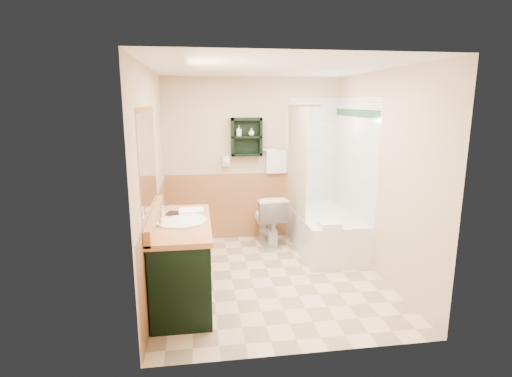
# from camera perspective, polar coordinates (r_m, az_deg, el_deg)

# --- Properties ---
(floor) EXTENTS (3.00, 3.00, 0.00)m
(floor) POSITION_cam_1_polar(r_m,az_deg,el_deg) (4.87, 1.99, -12.52)
(floor) COLOR beige
(floor) RESTS_ON ground
(back_wall) EXTENTS (2.60, 0.04, 2.40)m
(back_wall) POSITION_cam_1_polar(r_m,az_deg,el_deg) (5.99, -0.53, 4.15)
(back_wall) COLOR beige
(back_wall) RESTS_ON ground
(left_wall) EXTENTS (0.04, 3.00, 2.40)m
(left_wall) POSITION_cam_1_polar(r_m,az_deg,el_deg) (4.46, -14.81, 0.97)
(left_wall) COLOR beige
(left_wall) RESTS_ON ground
(right_wall) EXTENTS (0.04, 3.00, 2.40)m
(right_wall) POSITION_cam_1_polar(r_m,az_deg,el_deg) (4.92, 17.42, 1.83)
(right_wall) COLOR beige
(right_wall) RESTS_ON ground
(ceiling) EXTENTS (2.60, 3.00, 0.04)m
(ceiling) POSITION_cam_1_polar(r_m,az_deg,el_deg) (4.44, 2.23, 17.13)
(ceiling) COLOR white
(ceiling) RESTS_ON back_wall
(wainscot_left) EXTENTS (2.98, 2.98, 1.00)m
(wainscot_left) POSITION_cam_1_polar(r_m,az_deg,el_deg) (4.64, -13.91, -7.52)
(wainscot_left) COLOR #C2804E
(wainscot_left) RESTS_ON left_wall
(wainscot_back) EXTENTS (2.58, 2.58, 1.00)m
(wainscot_back) POSITION_cam_1_polar(r_m,az_deg,el_deg) (6.09, -0.47, -2.43)
(wainscot_back) COLOR #C2804E
(wainscot_back) RESTS_ON back_wall
(mirror_frame) EXTENTS (1.30, 1.30, 1.00)m
(mirror_frame) POSITION_cam_1_polar(r_m,az_deg,el_deg) (3.87, -15.19, 3.79)
(mirror_frame) COLOR #955A31
(mirror_frame) RESTS_ON left_wall
(mirror_glass) EXTENTS (1.20, 1.20, 0.90)m
(mirror_glass) POSITION_cam_1_polar(r_m,az_deg,el_deg) (3.87, -15.11, 3.80)
(mirror_glass) COLOR white
(mirror_glass) RESTS_ON left_wall
(tile_right) EXTENTS (1.50, 1.50, 2.10)m
(tile_right) POSITION_cam_1_polar(r_m,az_deg,el_deg) (5.60, 13.67, 1.69)
(tile_right) COLOR white
(tile_right) RESTS_ON right_wall
(tile_back) EXTENTS (0.95, 0.95, 2.10)m
(tile_back) POSITION_cam_1_polar(r_m,az_deg,el_deg) (6.19, 8.99, 2.86)
(tile_back) COLOR white
(tile_back) RESTS_ON back_wall
(tile_accent) EXTENTS (1.50, 1.50, 0.10)m
(tile_accent) POSITION_cam_1_polar(r_m,az_deg,el_deg) (5.51, 14.02, 10.41)
(tile_accent) COLOR #154B2A
(tile_accent) RESTS_ON right_wall
(wall_shelf) EXTENTS (0.45, 0.15, 0.55)m
(wall_shelf) POSITION_cam_1_polar(r_m,az_deg,el_deg) (5.82, -1.37, 7.39)
(wall_shelf) COLOR black
(wall_shelf) RESTS_ON back_wall
(hair_dryer) EXTENTS (0.10, 0.24, 0.18)m
(hair_dryer) POSITION_cam_1_polar(r_m,az_deg,el_deg) (5.86, -4.30, 3.94)
(hair_dryer) COLOR white
(hair_dryer) RESTS_ON back_wall
(towel_bar) EXTENTS (0.40, 0.06, 0.40)m
(towel_bar) POSITION_cam_1_polar(r_m,az_deg,el_deg) (5.96, 2.91, 5.55)
(towel_bar) COLOR white
(towel_bar) RESTS_ON back_wall
(curtain_rod) EXTENTS (0.03, 1.60, 0.03)m
(curtain_rod) POSITION_cam_1_polar(r_m,az_deg,el_deg) (5.28, 6.46, 11.71)
(curtain_rod) COLOR silver
(curtain_rod) RESTS_ON back_wall
(shower_curtain) EXTENTS (1.05, 1.05, 1.70)m
(shower_curtain) POSITION_cam_1_polar(r_m,az_deg,el_deg) (5.52, 5.79, 2.87)
(shower_curtain) COLOR beige
(shower_curtain) RESTS_ON curtain_rod
(vanity) EXTENTS (0.59, 1.35, 0.86)m
(vanity) POSITION_cam_1_polar(r_m,az_deg,el_deg) (4.26, -10.44, -10.22)
(vanity) COLOR black
(vanity) RESTS_ON ground
(bathtub) EXTENTS (0.80, 1.50, 0.53)m
(bathtub) POSITION_cam_1_polar(r_m,az_deg,el_deg) (5.71, 9.79, -6.05)
(bathtub) COLOR silver
(bathtub) RESTS_ON ground
(toilet) EXTENTS (0.47, 0.77, 0.73)m
(toilet) POSITION_cam_1_polar(r_m,az_deg,el_deg) (5.84, 1.74, -4.45)
(toilet) COLOR silver
(toilet) RESTS_ON ground
(counter_towel) EXTENTS (0.26, 0.21, 0.04)m
(counter_towel) POSITION_cam_1_polar(r_m,az_deg,el_deg) (4.41, -9.22, -3.20)
(counter_towel) COLOR white
(counter_towel) RESTS_ON vanity
(vanity_book) EXTENTS (0.15, 0.05, 0.21)m
(vanity_book) POSITION_cam_1_polar(r_m,az_deg,el_deg) (4.36, -12.75, -2.40)
(vanity_book) COLOR black
(vanity_book) RESTS_ON vanity
(tub_towel) EXTENTS (0.25, 0.21, 0.07)m
(tub_towel) POSITION_cam_1_polar(r_m,az_deg,el_deg) (4.99, 10.48, -5.12)
(tub_towel) COLOR white
(tub_towel) RESTS_ON bathtub
(soap_bottle_a) EXTENTS (0.07, 0.15, 0.07)m
(soap_bottle_a) POSITION_cam_1_polar(r_m,az_deg,el_deg) (5.80, -2.46, 7.84)
(soap_bottle_a) COLOR silver
(soap_bottle_a) RESTS_ON wall_shelf
(soap_bottle_b) EXTENTS (0.11, 0.13, 0.09)m
(soap_bottle_b) POSITION_cam_1_polar(r_m,az_deg,el_deg) (5.82, -0.65, 7.96)
(soap_bottle_b) COLOR silver
(soap_bottle_b) RESTS_ON wall_shelf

